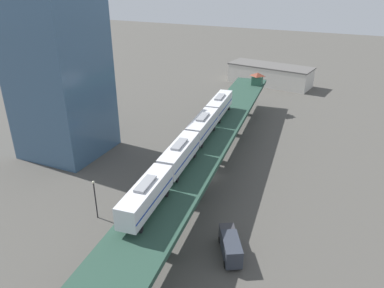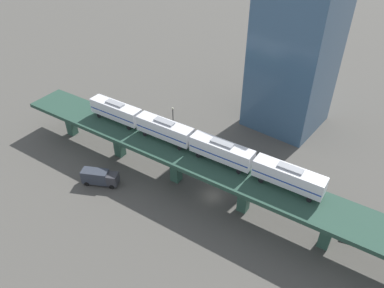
{
  "view_description": "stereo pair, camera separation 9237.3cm",
  "coord_description": "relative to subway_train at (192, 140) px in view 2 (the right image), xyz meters",
  "views": [
    {
      "loc": [
        23.05,
        -59.72,
        37.01
      ],
      "look_at": [
        -0.86,
        -5.73,
        9.3
      ],
      "focal_mm": 35.0,
      "sensor_mm": 36.0,
      "label": 1
    },
    {
      "loc": [
        43.2,
        29.34,
        50.94
      ],
      "look_at": [
        -0.86,
        -5.73,
        9.3
      ],
      "focal_mm": 35.0,
      "sensor_mm": 36.0,
      "label": 2
    }
  ],
  "objects": [
    {
      "name": "subway_train",
      "position": [
        0.0,
        0.0,
        0.0
      ],
      "size": [
        7.52,
        49.84,
        4.45
      ],
      "color": "silver",
      "rests_on": "elevated_viaduct"
    },
    {
      "name": "street_car_black",
      "position": [
        -6.25,
        29.89,
        -9.4
      ],
      "size": [
        3.03,
        4.74,
        1.89
      ],
      "color": "black",
      "rests_on": "ground"
    },
    {
      "name": "street_lamp",
      "position": [
        -10.67,
        -14.14,
        -6.23
      ],
      "size": [
        0.44,
        0.44,
        6.94
      ],
      "color": "black",
      "rests_on": "ground"
    },
    {
      "name": "elevated_viaduct",
      "position": [
        0.88,
        5.55,
        -3.64
      ],
      "size": [
        17.07,
        92.38,
        7.8
      ],
      "color": "#244135",
      "rests_on": "ground"
    },
    {
      "name": "delivery_truck",
      "position": [
        12.01,
        -13.82,
        -8.58
      ],
      "size": [
        5.41,
        7.4,
        3.2
      ],
      "color": "#333338",
      "rests_on": "ground"
    },
    {
      "name": "office_tower",
      "position": [
        -31.67,
        4.1,
        7.66
      ],
      "size": [
        16.0,
        16.0,
        36.0
      ],
      "color": "#3D5B7A",
      "rests_on": "ground"
    },
    {
      "name": "ground_plane",
      "position": [
        0.86,
        5.73,
        -10.34
      ],
      "size": [
        400.0,
        400.0,
        0.0
      ],
      "primitive_type": "plane",
      "color": "#4C4944"
    },
    {
      "name": "street_car_blue",
      "position": [
        -7.0,
        14.84,
        -9.4
      ],
      "size": [
        2.53,
        4.65,
        1.89
      ],
      "color": "#233D93",
      "rests_on": "ground"
    }
  ]
}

